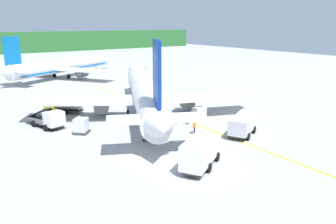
{
  "coord_description": "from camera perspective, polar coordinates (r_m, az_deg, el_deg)",
  "views": [
    {
      "loc": [
        -19.09,
        -23.3,
        13.44
      ],
      "look_at": [
        5.18,
        11.53,
        2.12
      ],
      "focal_mm": 35.8,
      "sensor_mm": 36.0,
      "label": 1
    }
  ],
  "objects": [
    {
      "name": "ground",
      "position": [
        75.04,
        -19.59,
        3.67
      ],
      "size": [
        240.0,
        320.0,
        0.2
      ],
      "primitive_type": "cube",
      "color": "#A8A8A3"
    },
    {
      "name": "airliner_foreground",
      "position": [
        50.07,
        -3.99,
        3.32
      ],
      "size": [
        32.76,
        38.8,
        11.9
      ],
      "color": "white",
      "rests_on": "ground"
    },
    {
      "name": "airliner_mid_apron",
      "position": [
        88.91,
        -17.44,
        7.55
      ],
      "size": [
        34.47,
        29.16,
        10.7
      ],
      "color": "silver",
      "rests_on": "ground"
    },
    {
      "name": "service_truck_fuel",
      "position": [
        54.17,
        -17.48,
        1.39
      ],
      "size": [
        5.19,
        5.87,
        2.4
      ],
      "color": "yellow",
      "rests_on": "ground"
    },
    {
      "name": "service_truck_baggage",
      "position": [
        46.65,
        -19.57,
        -1.21
      ],
      "size": [
        3.89,
        7.14,
        2.73
      ],
      "color": "white",
      "rests_on": "ground"
    },
    {
      "name": "service_truck_catering",
      "position": [
        32.2,
        5.6,
        -6.68
      ],
      "size": [
        6.58,
        5.23,
        2.94
      ],
      "color": "white",
      "rests_on": "ground"
    },
    {
      "name": "service_truck_pushback",
      "position": [
        42.59,
        12.81,
        -1.85
      ],
      "size": [
        6.89,
        5.08,
        2.41
      ],
      "color": "silver",
      "rests_on": "ground"
    },
    {
      "name": "cargo_container_near",
      "position": [
        48.06,
        5.34,
        -0.25
      ],
      "size": [
        1.96,
        1.96,
        1.92
      ],
      "color": "#333338",
      "rests_on": "ground"
    },
    {
      "name": "cargo_container_mid",
      "position": [
        43.28,
        -14.61,
        -2.29
      ],
      "size": [
        2.45,
        2.45,
        2.09
      ],
      "color": "#333338",
      "rests_on": "ground"
    },
    {
      "name": "cargo_container_far",
      "position": [
        39.45,
        -2.62,
        -3.5
      ],
      "size": [
        2.44,
        2.44,
        2.07
      ],
      "color": "#333338",
      "rests_on": "ground"
    },
    {
      "name": "crew_marshaller",
      "position": [
        45.74,
        3.35,
        -0.92
      ],
      "size": [
        0.45,
        0.53,
        1.64
      ],
      "color": "#191E33",
      "rests_on": "ground"
    },
    {
      "name": "crew_loader_left",
      "position": [
        41.67,
        4.53,
        -2.43
      ],
      "size": [
        0.57,
        0.41,
        1.76
      ],
      "color": "#191E33",
      "rests_on": "ground"
    },
    {
      "name": "crew_loader_right",
      "position": [
        41.95,
        -2.67,
        -2.27
      ],
      "size": [
        0.27,
        0.63,
        1.76
      ],
      "color": "#191E33",
      "rests_on": "ground"
    },
    {
      "name": "apron_guide_line",
      "position": [
        48.84,
        1.79,
        -1.04
      ],
      "size": [
        0.3,
        60.0,
        0.01
      ],
      "primitive_type": "cube",
      "color": "yellow",
      "rests_on": "ground"
    }
  ]
}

